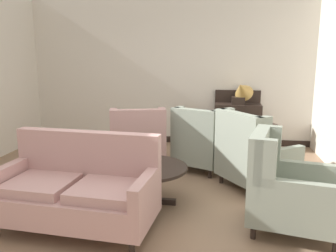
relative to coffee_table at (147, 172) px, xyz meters
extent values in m
plane|color=#896B51|center=(-0.17, -0.11, -0.40)|extent=(8.96, 8.96, 0.00)
cube|color=silver|center=(-0.17, 3.09, 1.09)|extent=(5.85, 0.08, 2.99)
cube|color=black|center=(-0.17, 3.04, -0.34)|extent=(5.69, 0.03, 0.12)
cylinder|color=black|center=(0.00, 0.00, 0.06)|extent=(0.99, 0.99, 0.04)
cylinder|color=black|center=(0.00, 0.00, -0.16)|extent=(0.10, 0.10, 0.39)
cube|color=black|center=(0.22, -0.01, -0.36)|extent=(0.28, 0.07, 0.07)
cube|color=black|center=(-0.11, 0.19, -0.36)|extent=(0.20, 0.27, 0.07)
cube|color=black|center=(-0.13, -0.18, -0.36)|extent=(0.21, 0.26, 0.07)
cylinder|color=#4C7A66|center=(0.00, -0.01, 0.09)|extent=(0.09, 0.09, 0.02)
ellipsoid|color=#4C7A66|center=(0.00, -0.01, 0.19)|extent=(0.17, 0.17, 0.19)
cylinder|color=#4C7A66|center=(0.00, -0.01, 0.34)|extent=(0.08, 0.08, 0.09)
torus|color=#4C7A66|center=(0.00, -0.01, 0.38)|extent=(0.12, 0.12, 0.02)
cube|color=tan|center=(-0.60, -0.75, -0.12)|extent=(1.71, 0.94, 0.28)
cube|color=tan|center=(-0.57, -0.42, 0.31)|extent=(1.65, 0.28, 0.56)
cube|color=tan|center=(-0.97, -0.76, 0.08)|extent=(0.71, 0.66, 0.10)
cube|color=tan|center=(-0.25, -0.82, 0.08)|extent=(0.71, 0.66, 0.10)
cube|color=tan|center=(-1.37, -0.74, 0.14)|extent=(0.17, 0.71, 0.23)
cube|color=tan|center=(0.16, -0.87, 0.14)|extent=(0.17, 0.71, 0.23)
cylinder|color=black|center=(0.09, -1.14, -0.33)|extent=(0.06, 0.06, 0.14)
cylinder|color=black|center=(-1.30, -0.37, -0.33)|extent=(0.06, 0.06, 0.14)
cylinder|color=black|center=(0.14, -0.50, -0.33)|extent=(0.06, 0.06, 0.14)
cube|color=tan|center=(-0.42, 1.33, -0.11)|extent=(1.02, 1.02, 0.30)
cube|color=tan|center=(-0.33, 1.00, 0.33)|extent=(0.83, 0.35, 0.56)
cube|color=tan|center=(0.00, 1.18, 0.39)|extent=(0.15, 0.22, 0.43)
cube|color=tan|center=(-0.70, 0.99, 0.39)|extent=(0.15, 0.22, 0.43)
cube|color=tan|center=(-0.08, 1.48, 0.15)|extent=(0.29, 0.74, 0.20)
cube|color=tan|center=(-0.78, 1.29, 0.15)|extent=(0.29, 0.74, 0.20)
cylinder|color=black|center=(-0.19, 1.75, -0.33)|extent=(0.06, 0.06, 0.14)
cylinder|color=black|center=(-0.83, 1.58, -0.33)|extent=(0.06, 0.06, 0.14)
cylinder|color=black|center=(-0.01, 1.09, -0.33)|extent=(0.06, 0.06, 0.14)
cylinder|color=black|center=(-0.65, 0.92, -0.33)|extent=(0.06, 0.06, 0.14)
cube|color=gray|center=(1.39, 0.75, -0.13)|extent=(1.18, 1.17, 0.27)
cube|color=gray|center=(1.10, 0.54, 0.34)|extent=(0.60, 0.76, 0.66)
cube|color=gray|center=(1.38, 0.30, 0.42)|extent=(0.22, 0.20, 0.50)
cube|color=gray|center=(0.96, 0.89, 0.42)|extent=(0.22, 0.20, 0.50)
cube|color=gray|center=(1.64, 0.48, 0.12)|extent=(0.68, 0.52, 0.22)
cube|color=gray|center=(1.22, 1.08, 0.12)|extent=(0.68, 0.52, 0.22)
cylinder|color=black|center=(1.87, 0.68, -0.33)|extent=(0.06, 0.06, 0.14)
cylinder|color=black|center=(1.48, 1.23, -0.33)|extent=(0.06, 0.06, 0.14)
cylinder|color=black|center=(1.30, 0.28, -0.33)|extent=(0.06, 0.06, 0.14)
cylinder|color=black|center=(0.91, 0.82, -0.33)|extent=(0.06, 0.06, 0.14)
cube|color=gray|center=(1.65, -0.48, -0.11)|extent=(1.05, 0.93, 0.29)
cube|color=gray|center=(1.27, -0.40, 0.34)|extent=(0.30, 0.76, 0.61)
cube|color=gray|center=(1.29, -0.73, 0.41)|extent=(0.22, 0.14, 0.46)
cube|color=gray|center=(1.43, -0.10, 0.41)|extent=(0.22, 0.14, 0.46)
cube|color=gray|center=(1.63, -0.81, 0.15)|extent=(0.81, 0.27, 0.23)
cube|color=gray|center=(1.77, -0.18, 0.15)|extent=(0.81, 0.27, 0.23)
cylinder|color=black|center=(1.95, -0.85, -0.33)|extent=(0.06, 0.06, 0.14)
cylinder|color=black|center=(2.08, -0.28, -0.33)|extent=(0.06, 0.06, 0.14)
cylinder|color=black|center=(1.22, -0.69, -0.33)|extent=(0.06, 0.06, 0.14)
cylinder|color=black|center=(1.35, -0.11, -0.33)|extent=(0.06, 0.06, 0.14)
cube|color=gray|center=(0.65, 1.46, -0.12)|extent=(1.05, 1.14, 0.28)
cube|color=gray|center=(0.48, 1.12, 0.31)|extent=(0.72, 0.45, 0.59)
cube|color=gray|center=(0.81, 1.06, 0.38)|extent=(0.18, 0.22, 0.44)
cube|color=gray|center=(0.24, 1.34, 0.38)|extent=(0.18, 0.22, 0.44)
cube|color=gray|center=(0.96, 1.37, 0.12)|extent=(0.44, 0.77, 0.19)
cube|color=gray|center=(0.39, 1.65, 0.12)|extent=(0.44, 0.77, 0.19)
cylinder|color=black|center=(1.07, 1.68, -0.33)|extent=(0.06, 0.06, 0.14)
cylinder|color=black|center=(0.56, 1.93, -0.33)|extent=(0.06, 0.06, 0.14)
cylinder|color=black|center=(0.74, 1.00, -0.33)|extent=(0.06, 0.06, 0.14)
cylinder|color=black|center=(0.23, 1.25, -0.33)|extent=(0.06, 0.06, 0.14)
cylinder|color=black|center=(1.47, 1.43, 0.33)|extent=(0.55, 0.55, 0.03)
cylinder|color=black|center=(1.47, 1.43, -0.04)|extent=(0.07, 0.07, 0.71)
cylinder|color=black|center=(1.47, 1.43, -0.38)|extent=(0.36, 0.36, 0.04)
cube|color=black|center=(1.21, 2.79, 0.08)|extent=(0.88, 0.43, 0.76)
cube|color=black|center=(1.21, 2.99, 0.58)|extent=(0.88, 0.04, 0.25)
cube|color=black|center=(0.82, 2.63, -0.35)|extent=(0.06, 0.06, 0.10)
cube|color=black|center=(1.60, 2.63, -0.35)|extent=(0.06, 0.06, 0.10)
cube|color=black|center=(0.82, 2.96, -0.35)|extent=(0.06, 0.06, 0.10)
cube|color=black|center=(1.60, 2.96, -0.35)|extent=(0.06, 0.06, 0.10)
cube|color=black|center=(1.21, 2.77, 0.53)|extent=(0.24, 0.24, 0.14)
cone|color=#B28942|center=(1.27, 2.69, 0.76)|extent=(0.49, 0.55, 0.46)
camera|label=1|loc=(0.84, -4.01, 1.42)|focal=37.77mm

